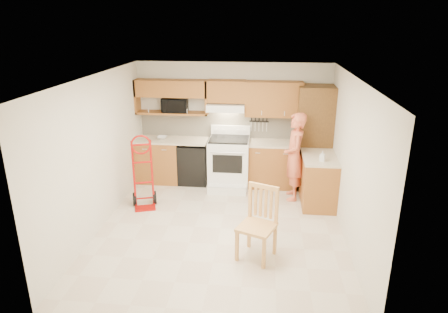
% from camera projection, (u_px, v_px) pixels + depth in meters
% --- Properties ---
extents(floor, '(4.00, 4.50, 0.02)m').
position_uv_depth(floor, '(221.00, 229.00, 6.66)').
color(floor, beige).
rests_on(floor, ground).
extents(ceiling, '(4.00, 4.50, 0.02)m').
position_uv_depth(ceiling, '(220.00, 77.00, 5.83)').
color(ceiling, white).
rests_on(ceiling, ground).
extents(wall_back, '(4.00, 0.02, 2.50)m').
position_uv_depth(wall_back, '(233.00, 123.00, 8.37)').
color(wall_back, silver).
rests_on(wall_back, ground).
extents(wall_front, '(4.00, 0.02, 2.50)m').
position_uv_depth(wall_front, '(196.00, 230.00, 4.12)').
color(wall_front, silver).
rests_on(wall_front, ground).
extents(wall_left, '(0.02, 4.50, 2.50)m').
position_uv_depth(wall_left, '(98.00, 153.00, 6.45)').
color(wall_left, silver).
rests_on(wall_left, ground).
extents(wall_right, '(0.02, 4.50, 2.50)m').
position_uv_depth(wall_right, '(352.00, 162.00, 6.04)').
color(wall_right, silver).
rests_on(wall_right, ground).
extents(backsplash, '(3.92, 0.03, 0.55)m').
position_uv_depth(backsplash, '(233.00, 125.00, 8.36)').
color(backsplash, beige).
rests_on(backsplash, wall_back).
extents(lower_cab_left, '(0.90, 0.60, 0.90)m').
position_uv_depth(lower_cab_left, '(159.00, 161.00, 8.50)').
color(lower_cab_left, brown).
rests_on(lower_cab_left, ground).
extents(dishwasher, '(0.60, 0.60, 0.85)m').
position_uv_depth(dishwasher, '(194.00, 163.00, 8.43)').
color(dishwasher, black).
rests_on(dishwasher, ground).
extents(lower_cab_right, '(1.14, 0.60, 0.90)m').
position_uv_depth(lower_cab_right, '(271.00, 165.00, 8.26)').
color(lower_cab_right, brown).
rests_on(lower_cab_right, ground).
extents(countertop_left, '(1.50, 0.63, 0.04)m').
position_uv_depth(countertop_left, '(172.00, 140.00, 8.31)').
color(countertop_left, '#BEAE96').
rests_on(countertop_left, lower_cab_left).
extents(countertop_right, '(1.14, 0.63, 0.04)m').
position_uv_depth(countertop_right, '(272.00, 143.00, 8.10)').
color(countertop_right, '#BEAE96').
rests_on(countertop_right, lower_cab_right).
extents(cab_return_right, '(0.60, 1.00, 0.90)m').
position_uv_depth(cab_return_right, '(318.00, 181.00, 7.42)').
color(cab_return_right, brown).
rests_on(cab_return_right, ground).
extents(countertop_return, '(0.63, 1.00, 0.04)m').
position_uv_depth(countertop_return, '(320.00, 157.00, 7.26)').
color(countertop_return, '#BEAE96').
rests_on(countertop_return, cab_return_right).
extents(pantry_tall, '(0.70, 0.60, 2.10)m').
position_uv_depth(pantry_tall, '(313.00, 138.00, 7.98)').
color(pantry_tall, brown).
rests_on(pantry_tall, ground).
extents(upper_cab_left, '(1.50, 0.33, 0.34)m').
position_uv_depth(upper_cab_left, '(171.00, 88.00, 8.09)').
color(upper_cab_left, brown).
rests_on(upper_cab_left, wall_back).
extents(upper_shelf_mw, '(1.50, 0.33, 0.04)m').
position_uv_depth(upper_shelf_mw, '(172.00, 113.00, 8.26)').
color(upper_shelf_mw, brown).
rests_on(upper_shelf_mw, wall_back).
extents(upper_cab_center, '(0.76, 0.33, 0.44)m').
position_uv_depth(upper_cab_center, '(226.00, 91.00, 7.99)').
color(upper_cab_center, brown).
rests_on(upper_cab_center, wall_back).
extents(upper_cab_right, '(1.14, 0.33, 0.70)m').
position_uv_depth(upper_cab_right, '(274.00, 99.00, 7.94)').
color(upper_cab_right, brown).
rests_on(upper_cab_right, wall_back).
extents(range_hood, '(0.76, 0.46, 0.14)m').
position_uv_depth(range_hood, '(226.00, 107.00, 8.03)').
color(range_hood, white).
rests_on(range_hood, wall_back).
extents(knife_strip, '(0.40, 0.05, 0.29)m').
position_uv_depth(knife_strip, '(259.00, 124.00, 8.27)').
color(knife_strip, black).
rests_on(knife_strip, backsplash).
extents(microwave, '(0.55, 0.39, 0.29)m').
position_uv_depth(microwave, '(175.00, 105.00, 8.20)').
color(microwave, black).
rests_on(microwave, upper_shelf_mw).
extents(range, '(0.82, 1.08, 1.21)m').
position_uv_depth(range, '(229.00, 159.00, 8.15)').
color(range, white).
rests_on(range, ground).
extents(person, '(0.43, 0.64, 1.70)m').
position_uv_depth(person, '(294.00, 157.00, 7.52)').
color(person, '#D56242').
rests_on(person, ground).
extents(hand_truck, '(0.61, 0.58, 1.25)m').
position_uv_depth(hand_truck, '(143.00, 175.00, 7.23)').
color(hand_truck, '#AB0E09').
rests_on(hand_truck, ground).
extents(dining_chair, '(0.65, 0.67, 1.08)m').
position_uv_depth(dining_chair, '(257.00, 225.00, 5.68)').
color(dining_chair, tan).
rests_on(dining_chair, ground).
extents(soap_bottle, '(0.11, 0.11, 0.18)m').
position_uv_depth(soap_bottle, '(322.00, 156.00, 7.00)').
color(soap_bottle, white).
rests_on(soap_bottle, countertop_return).
extents(bowl, '(0.23, 0.23, 0.05)m').
position_uv_depth(bowl, '(162.00, 138.00, 8.32)').
color(bowl, white).
rests_on(bowl, countertop_left).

